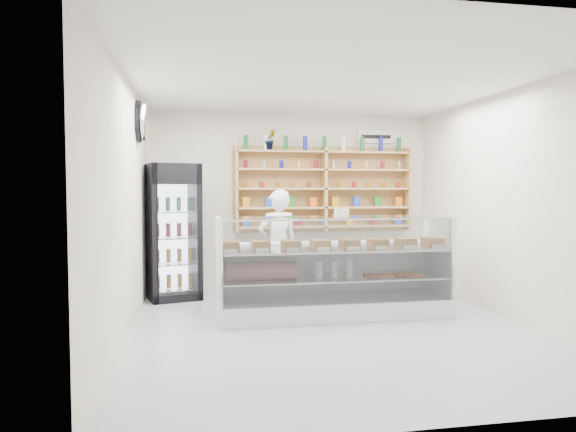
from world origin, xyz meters
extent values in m
plane|color=#A0A1A5|center=(0.00, 0.00, 0.00)|extent=(5.00, 5.00, 0.00)
plane|color=white|center=(0.00, 0.00, 2.80)|extent=(5.00, 5.00, 0.00)
plane|color=beige|center=(0.00, 2.50, 1.40)|extent=(4.50, 0.00, 4.50)
plane|color=beige|center=(0.00, -2.50, 1.40)|extent=(4.50, 0.00, 4.50)
plane|color=beige|center=(-2.25, 0.00, 1.40)|extent=(0.00, 5.00, 5.00)
plane|color=beige|center=(2.25, 0.00, 1.40)|extent=(0.00, 5.00, 5.00)
cube|color=white|center=(0.16, 0.56, 0.12)|extent=(2.88, 0.81, 0.24)
cube|color=white|center=(0.16, 0.93, 0.54)|extent=(2.88, 0.05, 0.60)
cube|color=silver|center=(0.16, 0.56, 0.49)|extent=(2.76, 0.72, 0.02)
cube|color=silver|center=(0.16, 0.56, 0.84)|extent=(2.82, 0.75, 0.02)
cube|color=silver|center=(0.16, 0.16, 0.74)|extent=(2.82, 0.12, 1.00)
cube|color=silver|center=(0.16, 0.51, 1.25)|extent=(2.82, 0.57, 0.01)
imported|color=silver|center=(-0.40, 1.42, 0.79)|extent=(0.65, 0.50, 1.59)
cube|color=black|center=(-1.85, 1.99, 0.98)|extent=(0.85, 0.84, 1.96)
cube|color=#260435|center=(-1.93, 1.68, 1.81)|extent=(0.68, 0.20, 0.27)
cube|color=silver|center=(-1.93, 1.67, 0.89)|extent=(0.58, 0.16, 1.55)
cube|color=tan|center=(-0.90, 2.34, 1.59)|extent=(0.04, 0.28, 1.33)
cube|color=tan|center=(0.50, 2.34, 1.59)|extent=(0.04, 0.28, 1.33)
cube|color=tan|center=(1.90, 2.34, 1.59)|extent=(0.04, 0.28, 1.33)
cube|color=tan|center=(0.50, 2.34, 1.00)|extent=(2.80, 0.28, 0.03)
cube|color=tan|center=(0.50, 2.34, 1.30)|extent=(2.80, 0.28, 0.03)
cube|color=tan|center=(0.50, 2.34, 1.60)|extent=(2.80, 0.28, 0.03)
cube|color=tan|center=(0.50, 2.34, 1.90)|extent=(2.80, 0.28, 0.03)
cube|color=tan|center=(0.50, 2.34, 2.18)|extent=(2.80, 0.28, 0.03)
imported|color=#1E6626|center=(-0.37, 2.34, 2.36)|extent=(0.22, 0.20, 0.33)
ellipsoid|color=silver|center=(-2.17, 1.20, 2.45)|extent=(0.15, 0.50, 0.50)
cube|color=white|center=(1.40, 2.47, 2.45)|extent=(0.62, 0.03, 0.20)
camera|label=1|loc=(-1.53, -5.60, 1.59)|focal=32.00mm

